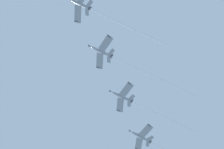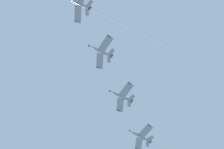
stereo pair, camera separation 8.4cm
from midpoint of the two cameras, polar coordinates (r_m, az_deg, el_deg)
The scene contains 4 objects.
jet_lead at distance 149.56m, azimuth -2.58°, elevation 11.54°, with size 39.94×37.87×20.61m.
jet_second at distance 152.46m, azimuth 1.98°, elevation 2.43°, with size 42.97×39.61×21.90m.
jet_third at distance 161.26m, azimuth 5.22°, elevation -5.76°, with size 36.52×33.56×17.82m.
jet_fourth at distance 172.39m, azimuth 9.22°, elevation -13.44°, with size 38.58×36.36×21.02m.
Camera 2 is at (30.30, -33.77, 1.88)m, focal length 48.68 mm.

